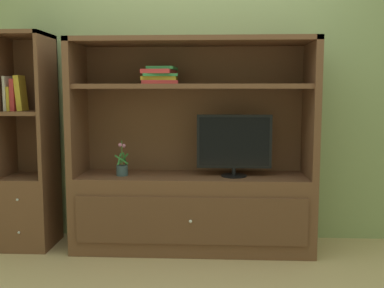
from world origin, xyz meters
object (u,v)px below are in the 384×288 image
Objects in this scene: media_console at (192,186)px; tv_monitor at (234,144)px; bookshelf_tall at (29,175)px; potted_plant at (122,168)px; magazine_stack at (160,76)px; upright_book_row at (15,95)px.

media_console is 0.47m from tv_monitor.
media_console is 1.10× the size of bookshelf_tall.
media_console is at bearing -0.07° from bookshelf_tall.
bookshelf_tall reaches higher than potted_plant.
tv_monitor is 0.77m from magazine_stack.
tv_monitor is 1.67× the size of magazine_stack.
media_console is at bearing 2.56° from magazine_stack.
magazine_stack reaches higher than tv_monitor.
tv_monitor is (0.32, -0.05, 0.34)m from media_console.
media_console is 5.42× the size of magazine_stack.
media_console reaches higher than potted_plant.
magazine_stack is at bearing -177.44° from media_console.
potted_plant is at bearing -179.12° from tv_monitor.
media_console is 0.56m from potted_plant.
upright_book_row is (-0.08, -0.01, 0.64)m from bookshelf_tall.
bookshelf_tall reaches higher than media_console.
bookshelf_tall is at bearing 178.33° from tv_monitor.
media_console reaches higher than tv_monitor.
potted_plant is 0.99× the size of upright_book_row.
magazine_stack is 1.15m from upright_book_row.
bookshelf_tall reaches higher than tv_monitor.
potted_plant is (-0.86, -0.01, -0.19)m from tv_monitor.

